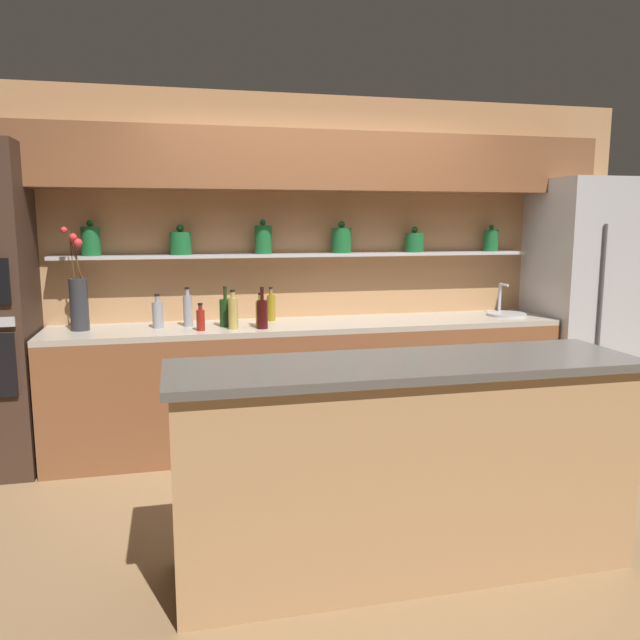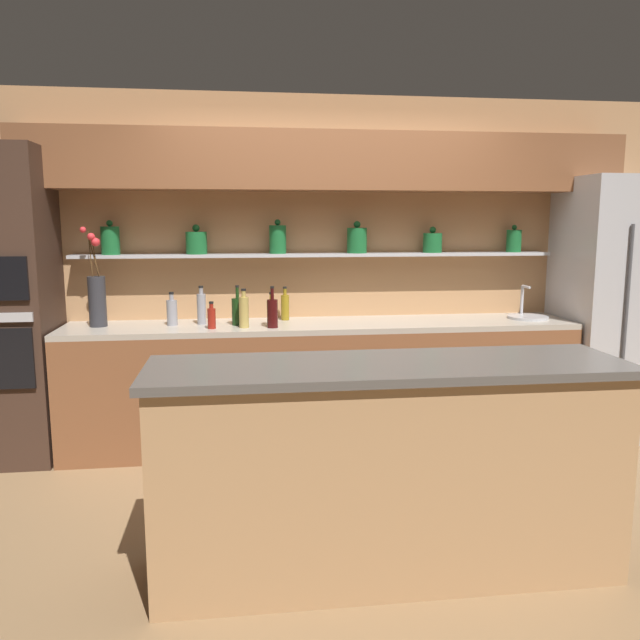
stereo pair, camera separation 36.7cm
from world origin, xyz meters
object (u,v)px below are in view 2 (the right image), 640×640
at_px(oven_tower, 5,307).
at_px(bottle_spirit_5, 172,312).
at_px(bottle_spirit_0, 202,308).
at_px(bottle_wine_6, 272,313).
at_px(bottle_oil_1, 272,312).
at_px(refrigerator, 614,308).
at_px(sink_fixture, 527,315).
at_px(flower_vase, 97,297).
at_px(bottle_spirit_2, 244,311).
at_px(bottle_sauce_3, 212,317).
at_px(bottle_oil_4, 285,307).
at_px(bottle_wine_7, 238,311).

distance_m(oven_tower, bottle_spirit_5, 1.12).
distance_m(bottle_spirit_0, bottle_wine_6, 0.55).
relative_size(oven_tower, bottle_spirit_0, 7.72).
height_order(oven_tower, bottle_oil_1, oven_tower).
bearing_deg(bottle_spirit_0, oven_tower, -177.50).
distance_m(refrigerator, sink_fixture, 0.69).
bearing_deg(sink_fixture, oven_tower, -179.82).
distance_m(flower_vase, bottle_spirit_0, 0.73).
distance_m(oven_tower, bottle_wine_6, 1.84).
height_order(bottle_spirit_2, bottle_wine_6, bottle_wine_6).
bearing_deg(bottle_spirit_2, bottle_sauce_3, -176.60).
bearing_deg(sink_fixture, bottle_spirit_0, 178.93).
bearing_deg(sink_fixture, bottle_oil_1, -177.37).
xyz_separation_m(flower_vase, sink_fixture, (3.20, -0.04, -0.19)).
relative_size(sink_fixture, bottle_spirit_5, 1.28).
bearing_deg(bottle_sauce_3, bottle_oil_1, 9.36).
xyz_separation_m(bottle_sauce_3, bottle_spirit_5, (-0.29, 0.18, 0.02)).
bearing_deg(bottle_oil_4, bottle_spirit_5, -170.33).
height_order(bottle_spirit_0, bottle_spirit_5, bottle_spirit_0).
height_order(bottle_wine_6, bottle_wine_7, bottle_wine_6).
xyz_separation_m(sink_fixture, bottle_spirit_2, (-2.17, -0.15, 0.09)).
bearing_deg(bottle_wine_6, bottle_spirit_0, 156.42).
xyz_separation_m(oven_tower, bottle_wine_6, (1.83, -0.16, -0.05)).
bearing_deg(refrigerator, bottle_wine_7, 179.57).
bearing_deg(bottle_spirit_0, flower_vase, -179.18).
xyz_separation_m(oven_tower, bottle_spirit_0, (1.33, 0.06, -0.04)).
bearing_deg(bottle_wine_7, bottle_wine_6, -31.05).
distance_m(bottle_sauce_3, bottle_wine_6, 0.42).
bearing_deg(bottle_spirit_2, refrigerator, 1.97).
bearing_deg(flower_vase, bottle_oil_1, -5.91).
xyz_separation_m(bottle_wine_6, bottle_wine_7, (-0.24, 0.15, -0.00)).
relative_size(refrigerator, flower_vase, 2.83).
distance_m(bottle_sauce_3, bottle_spirit_5, 0.34).
relative_size(sink_fixture, bottle_oil_4, 1.21).
bearing_deg(sink_fixture, bottle_spirit_2, -176.13).
distance_m(bottle_spirit_2, bottle_sauce_3, 0.23).
relative_size(flower_vase, bottle_wine_7, 2.45).
xyz_separation_m(refrigerator, bottle_sauce_3, (-3.08, -0.11, 0.00)).
bearing_deg(bottle_spirit_5, bottle_oil_4, 9.67).
bearing_deg(sink_fixture, refrigerator, -4.07).
bearing_deg(bottle_sauce_3, bottle_spirit_0, 111.09).
bearing_deg(bottle_oil_4, refrigerator, -4.73).
distance_m(oven_tower, bottle_spirit_2, 1.64).
bearing_deg(bottle_sauce_3, refrigerator, 2.07).
distance_m(bottle_wine_6, bottle_wine_7, 0.28).
distance_m(bottle_spirit_2, bottle_spirit_5, 0.54).
height_order(refrigerator, bottle_wine_7, refrigerator).
bearing_deg(bottle_spirit_0, bottle_spirit_2, -32.45).
relative_size(bottle_oil_1, bottle_wine_7, 0.84).
height_order(refrigerator, bottle_spirit_5, refrigerator).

